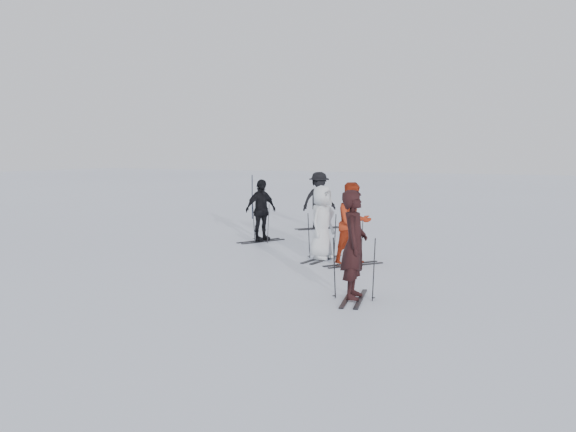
# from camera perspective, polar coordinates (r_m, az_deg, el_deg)

# --- Properties ---
(ground) EXTENTS (120.00, 120.00, 0.00)m
(ground) POSITION_cam_1_polar(r_m,az_deg,el_deg) (15.55, -1.66, -4.01)
(ground) COLOR silver
(ground) RESTS_ON ground
(skier_near_dark) EXTENTS (0.62, 0.80, 1.94)m
(skier_near_dark) POSITION_cam_1_polar(r_m,az_deg,el_deg) (11.49, 5.91, -2.66)
(skier_near_dark) COLOR black
(skier_near_dark) RESTS_ON ground
(skier_red) EXTENTS (1.12, 1.17, 1.90)m
(skier_red) POSITION_cam_1_polar(r_m,az_deg,el_deg) (14.93, 5.85, -0.76)
(skier_red) COLOR #992911
(skier_red) RESTS_ON ground
(skier_grey) EXTENTS (0.63, 0.91, 1.79)m
(skier_grey) POSITION_cam_1_polar(r_m,az_deg,el_deg) (15.63, 3.02, -0.65)
(skier_grey) COLOR silver
(skier_grey) RESTS_ON ground
(skier_uphill_left) EXTENTS (0.83, 1.14, 1.80)m
(skier_uphill_left) POSITION_cam_1_polar(r_m,az_deg,el_deg) (18.73, -2.43, 0.45)
(skier_uphill_left) COLOR black
(skier_uphill_left) RESTS_ON ground
(skier_uphill_far) EXTENTS (1.31, 1.40, 1.90)m
(skier_uphill_far) POSITION_cam_1_polar(r_m,az_deg,el_deg) (21.80, 2.77, 1.35)
(skier_uphill_far) COLOR black
(skier_uphill_far) RESTS_ON ground
(skis_near_dark) EXTENTS (1.74, 1.19, 1.16)m
(skis_near_dark) POSITION_cam_1_polar(r_m,az_deg,el_deg) (11.55, 5.89, -4.58)
(skis_near_dark) COLOR black
(skis_near_dark) RESTS_ON ground
(skis_red) EXTENTS (1.72, 1.55, 1.12)m
(skis_red) POSITION_cam_1_polar(r_m,az_deg,el_deg) (14.98, 5.83, -2.24)
(skis_red) COLOR black
(skis_red) RESTS_ON ground
(skis_grey) EXTENTS (1.66, 0.96, 1.17)m
(skis_grey) POSITION_cam_1_polar(r_m,az_deg,el_deg) (15.67, 3.02, -1.77)
(skis_grey) COLOR black
(skis_grey) RESTS_ON ground
(skis_uphill_left) EXTENTS (1.79, 1.41, 1.15)m
(skis_uphill_left) POSITION_cam_1_polar(r_m,az_deg,el_deg) (18.76, -2.42, -0.53)
(skis_uphill_left) COLOR black
(skis_uphill_left) RESTS_ON ground
(skis_uphill_far) EXTENTS (1.92, 1.78, 1.26)m
(skis_uphill_far) POSITION_cam_1_polar(r_m,az_deg,el_deg) (21.83, 2.76, 0.51)
(skis_uphill_far) COLOR black
(skis_uphill_far) RESTS_ON ground
(piste_marker) EXTENTS (0.04, 0.04, 1.71)m
(piste_marker) POSITION_cam_1_polar(r_m,az_deg,el_deg) (24.95, -3.20, 1.70)
(piste_marker) COLOR black
(piste_marker) RESTS_ON ground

